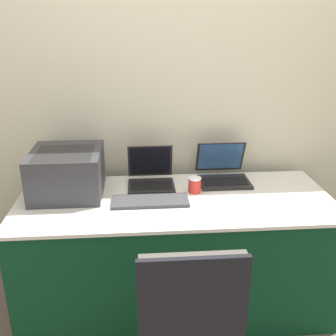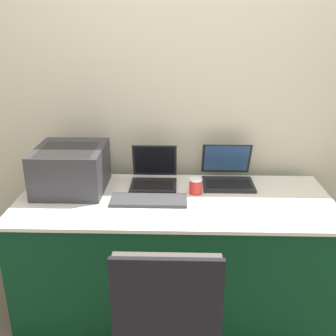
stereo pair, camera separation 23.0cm
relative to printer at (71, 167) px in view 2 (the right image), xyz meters
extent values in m
cube|color=beige|center=(0.64, 0.37, 0.41)|extent=(8.00, 0.05, 2.60)
cube|color=#0C381E|center=(0.64, -0.13, -0.53)|extent=(1.85, 0.74, 0.72)
cube|color=silver|center=(0.64, -0.13, -0.16)|extent=(1.87, 0.76, 0.02)
cube|color=#333338|center=(0.00, 0.00, -0.01)|extent=(0.41, 0.43, 0.27)
cube|color=black|center=(0.00, -0.04, 0.10)|extent=(0.33, 0.33, 0.05)
cube|color=black|center=(0.51, 0.04, -0.14)|extent=(0.29, 0.23, 0.02)
cube|color=black|center=(0.51, 0.03, -0.13)|extent=(0.25, 0.12, 0.00)
cube|color=black|center=(0.51, 0.19, -0.02)|extent=(0.29, 0.06, 0.22)
cube|color=black|center=(0.51, 0.18, -0.02)|extent=(0.26, 0.05, 0.20)
cube|color=black|center=(0.98, 0.08, -0.14)|extent=(0.32, 0.24, 0.02)
cube|color=black|center=(0.98, 0.06, -0.13)|extent=(0.28, 0.13, 0.00)
cube|color=black|center=(0.98, 0.24, -0.02)|extent=(0.32, 0.09, 0.22)
cube|color=#2D5184|center=(0.98, 0.23, -0.02)|extent=(0.29, 0.08, 0.20)
cube|color=#3D3D42|center=(0.49, -0.17, -0.14)|extent=(0.44, 0.16, 0.02)
cylinder|color=red|center=(0.77, -0.04, -0.10)|extent=(0.08, 0.08, 0.09)
cylinder|color=white|center=(0.77, -0.04, -0.06)|extent=(0.08, 0.08, 0.01)
cube|color=#4C4742|center=(0.62, -0.81, -0.45)|extent=(0.41, 0.41, 0.04)
cube|color=#4C4742|center=(0.62, -1.00, -0.20)|extent=(0.41, 0.03, 0.47)
cylinder|color=silver|center=(0.44, -0.62, -0.68)|extent=(0.02, 0.02, 0.41)
cylinder|color=silver|center=(0.81, -0.62, -0.68)|extent=(0.02, 0.02, 0.41)
cube|color=black|center=(0.62, -1.03, -0.22)|extent=(0.43, 0.02, 0.52)
camera|label=1|loc=(0.43, -2.23, 0.85)|focal=42.00mm
camera|label=2|loc=(0.66, -2.24, 0.85)|focal=42.00mm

